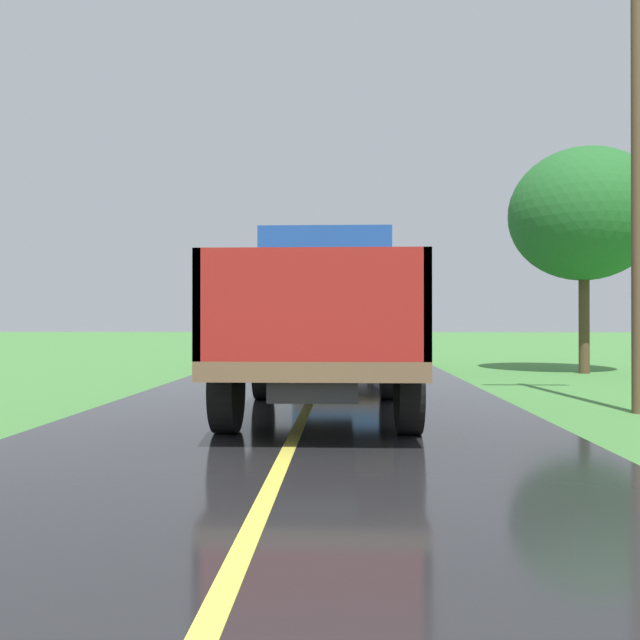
{
  "coord_description": "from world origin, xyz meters",
  "views": [
    {
      "loc": [
        0.58,
        0.17,
        1.35
      ],
      "look_at": [
        0.18,
        10.13,
        1.4
      ],
      "focal_mm": 36.65,
      "sensor_mm": 36.0,
      "label": 1
    }
  ],
  "objects": [
    {
      "name": "utility_pole_roadside",
      "position": [
        4.97,
        10.12,
        4.17
      ],
      "size": [
        1.86,
        0.2,
        7.79
      ],
      "color": "brown",
      "rests_on": "ground"
    },
    {
      "name": "roadside_tree_near_left",
      "position": [
        7.0,
        17.99,
        4.28
      ],
      "size": [
        3.96,
        3.96,
        6.08
      ],
      "color": "#4C3823",
      "rests_on": "ground"
    },
    {
      "name": "banana_truck_near",
      "position": [
        0.25,
        10.2,
        1.48
      ],
      "size": [
        2.38,
        5.82,
        2.8
      ],
      "color": "#2D2D30",
      "rests_on": "road_surface"
    },
    {
      "name": "banana_truck_far",
      "position": [
        0.36,
        20.32,
        1.47
      ],
      "size": [
        2.38,
        5.81,
        2.8
      ],
      "color": "#2D2D30",
      "rests_on": "road_surface"
    }
  ]
}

